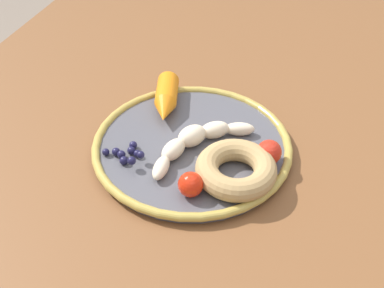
{
  "coord_description": "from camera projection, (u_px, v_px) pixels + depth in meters",
  "views": [
    {
      "loc": [
        -0.55,
        -0.11,
        1.19
      ],
      "look_at": [
        -0.05,
        0.04,
        0.75
      ],
      "focal_mm": 44.75,
      "sensor_mm": 36.0,
      "label": 1
    }
  ],
  "objects": [
    {
      "name": "dining_table",
      "position": [
        229.0,
        171.0,
        0.77
      ],
      "size": [
        1.15,
        0.99,
        0.73
      ],
      "color": "brown",
      "rests_on": "ground_plane"
    },
    {
      "name": "tomato_mid",
      "position": [
        191.0,
        184.0,
        0.6
      ],
      "size": [
        0.03,
        0.03,
        0.03
      ],
      "primitive_type": "sphere",
      "color": "red",
      "rests_on": "plate"
    },
    {
      "name": "banana",
      "position": [
        196.0,
        140.0,
        0.67
      ],
      "size": [
        0.15,
        0.12,
        0.03
      ],
      "color": "beige",
      "rests_on": "plate"
    },
    {
      "name": "plate",
      "position": [
        192.0,
        146.0,
        0.68
      ],
      "size": [
        0.28,
        0.28,
        0.02
      ],
      "color": "#504E55",
      "rests_on": "dining_table"
    },
    {
      "name": "tomato_near",
      "position": [
        269.0,
        152.0,
        0.64
      ],
      "size": [
        0.03,
        0.03,
        0.03
      ],
      "primitive_type": "sphere",
      "color": "red",
      "rests_on": "plate"
    },
    {
      "name": "carrot_orange",
      "position": [
        166.0,
        99.0,
        0.73
      ],
      "size": [
        0.11,
        0.06,
        0.03
      ],
      "color": "orange",
      "rests_on": "plate"
    },
    {
      "name": "blueberry_pile",
      "position": [
        127.0,
        154.0,
        0.65
      ],
      "size": [
        0.05,
        0.06,
        0.02
      ],
      "color": "#191638",
      "rests_on": "plate"
    },
    {
      "name": "donut",
      "position": [
        236.0,
        169.0,
        0.62
      ],
      "size": [
        0.12,
        0.12,
        0.03
      ],
      "primitive_type": "torus",
      "rotation": [
        0.0,
        0.0,
        3.05
      ],
      "color": "tan",
      "rests_on": "plate"
    }
  ]
}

